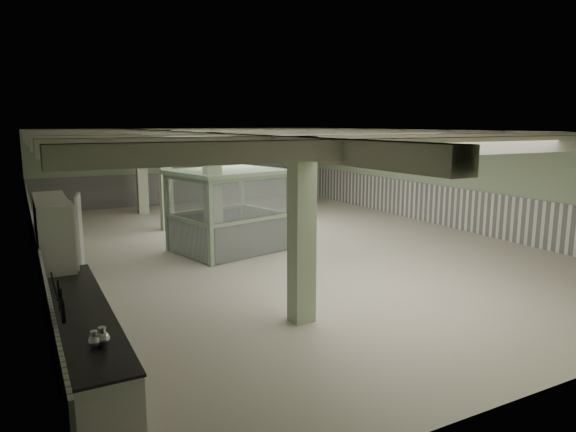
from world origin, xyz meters
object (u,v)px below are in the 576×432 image
prep_counter (80,335)px  guard_booth (228,196)px  filing_cabinet (279,229)px

prep_counter → guard_booth: guard_booth is taller
guard_booth → filing_cabinet: 1.94m
prep_counter → filing_cabinet: (6.42, 5.51, 0.12)m
guard_booth → filing_cabinet: size_ratio=3.11×
prep_counter → filing_cabinet: bearing=40.6°
prep_counter → filing_cabinet: filing_cabinet is taller
guard_booth → filing_cabinet: guard_booth is taller
prep_counter → guard_booth: size_ratio=1.51×
guard_booth → prep_counter: bearing=-143.7°
prep_counter → guard_booth: (4.87, 5.87, 1.23)m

